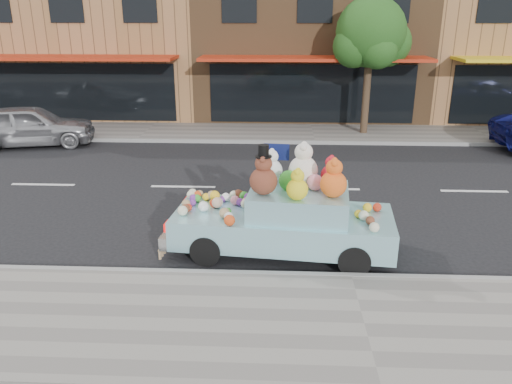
{
  "coord_description": "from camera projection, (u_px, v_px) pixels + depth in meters",
  "views": [
    {
      "loc": [
        -1.36,
        -13.05,
        4.59
      ],
      "look_at": [
        -1.78,
        -3.8,
        1.25
      ],
      "focal_mm": 35.0,
      "sensor_mm": 36.0,
      "label": 1
    }
  ],
  "objects": [
    {
      "name": "storefront_mid",
      "position": [
        309.0,
        34.0,
        23.78
      ],
      "size": [
        10.0,
        9.8,
        7.3
      ],
      "color": "brown",
      "rests_on": "ground"
    },
    {
      "name": "street_tree",
      "position": [
        371.0,
        38.0,
        18.58
      ],
      "size": [
        3.0,
        2.7,
        5.22
      ],
      "color": "#38281C",
      "rests_on": "ground"
    },
    {
      "name": "ground",
      "position": [
        327.0,
        189.0,
        13.76
      ],
      "size": [
        120.0,
        120.0,
        0.0
      ],
      "primitive_type": "plane",
      "color": "black",
      "rests_on": "ground"
    },
    {
      "name": "art_car",
      "position": [
        284.0,
        215.0,
        9.9
      ],
      "size": [
        4.64,
        2.19,
        2.31
      ],
      "rotation": [
        0.0,
        0.0,
        -0.1
      ],
      "color": "black",
      "rests_on": "ground"
    },
    {
      "name": "far_sidewalk",
      "position": [
        313.0,
        133.0,
        19.85
      ],
      "size": [
        60.0,
        3.0,
        0.12
      ],
      "primitive_type": "cube",
      "color": "gray",
      "rests_on": "ground"
    },
    {
      "name": "far_kerb",
      "position": [
        315.0,
        142.0,
        18.44
      ],
      "size": [
        60.0,
        0.12,
        0.13
      ],
      "primitive_type": "cube",
      "color": "gray",
      "rests_on": "ground"
    },
    {
      "name": "storefront_left",
      "position": [
        102.0,
        33.0,
        24.22
      ],
      "size": [
        10.0,
        9.8,
        7.3
      ],
      "color": "#9A6940",
      "rests_on": "ground"
    },
    {
      "name": "car_silver",
      "position": [
        31.0,
        126.0,
        17.99
      ],
      "size": [
        4.68,
        2.73,
        1.5
      ],
      "primitive_type": "imported",
      "rotation": [
        0.0,
        0.0,
        1.8
      ],
      "color": "#A4A5A9",
      "rests_on": "ground"
    },
    {
      "name": "near_sidewalk",
      "position": [
        364.0,
        327.0,
        7.63
      ],
      "size": [
        60.0,
        3.0,
        0.12
      ],
      "primitive_type": "cube",
      "color": "gray",
      "rests_on": "ground"
    },
    {
      "name": "near_kerb",
      "position": [
        351.0,
        277.0,
        9.04
      ],
      "size": [
        60.0,
        0.12,
        0.13
      ],
      "primitive_type": "cube",
      "color": "gray",
      "rests_on": "ground"
    }
  ]
}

